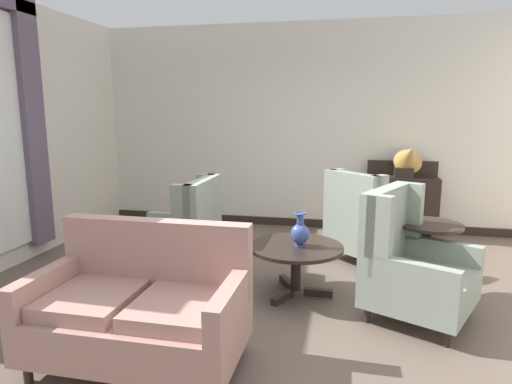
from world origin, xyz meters
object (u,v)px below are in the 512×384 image
at_px(coffee_table, 296,254).
at_px(armchair_beside_settee, 411,265).
at_px(armchair_far_left, 363,223).
at_px(porcelain_vase, 300,233).
at_px(armchair_back_corner, 180,237).
at_px(sideboard, 401,202).
at_px(gramophone, 409,158).
at_px(settee, 141,308).
at_px(side_table, 428,253).

height_order(coffee_table, armchair_beside_settee, armchair_beside_settee).
bearing_deg(armchair_far_left, porcelain_vase, 104.23).
xyz_separation_m(armchair_back_corner, armchair_far_left, (1.92, 0.94, 0.02)).
xyz_separation_m(porcelain_vase, armchair_beside_settee, (0.98, -0.22, -0.17)).
distance_m(coffee_table, armchair_beside_settee, 1.04).
bearing_deg(coffee_table, sideboard, 62.28).
xyz_separation_m(porcelain_vase, armchair_back_corner, (-1.29, 0.22, -0.19)).
bearing_deg(gramophone, armchair_back_corner, -141.35).
xyz_separation_m(armchair_back_corner, armchair_beside_settee, (2.27, -0.44, 0.02)).
height_order(armchair_far_left, gramophone, gramophone).
distance_m(armchair_beside_settee, sideboard, 2.56).
xyz_separation_m(settee, armchair_far_left, (1.59, 2.53, 0.05)).
height_order(settee, armchair_far_left, armchair_far_left).
relative_size(coffee_table, porcelain_vase, 2.74).
bearing_deg(porcelain_vase, side_table, 9.68).
distance_m(armchair_back_corner, gramophone, 3.30).
xyz_separation_m(coffee_table, gramophone, (1.27, 2.22, 0.72)).
distance_m(sideboard, gramophone, 0.65).
height_order(porcelain_vase, settee, settee).
xyz_separation_m(porcelain_vase, sideboard, (1.18, 2.33, -0.14)).
height_order(porcelain_vase, side_table, porcelain_vase).
bearing_deg(sideboard, side_table, -89.78).
distance_m(coffee_table, porcelain_vase, 0.22).
bearing_deg(side_table, armchair_far_left, 120.51).
bearing_deg(settee, coffee_table, 56.87).
bearing_deg(settee, gramophone, 59.23).
bearing_deg(sideboard, armchair_back_corner, -139.48).
relative_size(coffee_table, side_table, 1.23).
height_order(coffee_table, gramophone, gramophone).
bearing_deg(armchair_back_corner, side_table, 90.23).
height_order(side_table, gramophone, gramophone).
height_order(armchair_back_corner, sideboard, armchair_back_corner).
relative_size(settee, armchair_far_left, 1.35).
height_order(side_table, sideboard, sideboard).
relative_size(porcelain_vase, side_table, 0.45).
distance_m(porcelain_vase, settee, 1.69).
height_order(armchair_beside_settee, side_table, armchair_beside_settee).
bearing_deg(armchair_beside_settee, porcelain_vase, 103.01).
height_order(coffee_table, armchair_far_left, armchair_far_left).
bearing_deg(settee, armchair_beside_settee, 31.17).
relative_size(coffee_table, sideboard, 0.85).
distance_m(armchair_far_left, side_table, 1.11).
relative_size(coffee_table, armchair_back_corner, 0.84).
bearing_deg(side_table, coffee_table, -171.41).
relative_size(settee, sideboard, 1.37).
bearing_deg(porcelain_vase, armchair_far_left, 61.54).
bearing_deg(armchair_far_left, side_table, 163.20).
bearing_deg(coffee_table, porcelain_vase, -27.99).
xyz_separation_m(porcelain_vase, settee, (-0.96, -1.38, -0.22)).
xyz_separation_m(coffee_table, sideboard, (1.21, 2.31, 0.08)).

